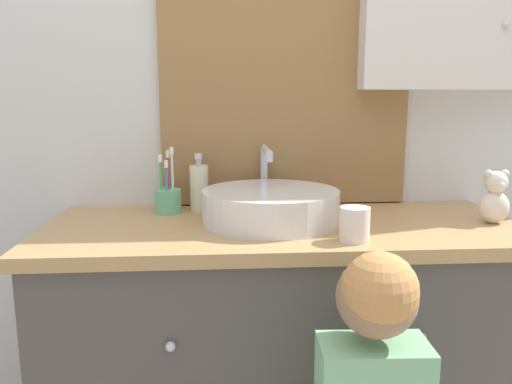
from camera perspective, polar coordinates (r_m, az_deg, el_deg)
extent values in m
cube|color=silver|center=(1.67, 2.13, 14.45)|extent=(3.20, 0.06, 2.50)
cube|color=olive|center=(1.65, 3.49, 19.60)|extent=(0.80, 0.02, 1.20)
cube|color=#B2C1CC|center=(1.64, 3.52, 19.63)|extent=(0.74, 0.01, 1.14)
sphere|color=silver|center=(1.76, 26.69, 16.72)|extent=(0.02, 0.02, 0.02)
cube|color=#4C4742|center=(1.56, 3.17, -18.51)|extent=(1.30, 0.51, 0.76)
cube|color=tan|center=(1.41, 3.33, -4.28)|extent=(1.34, 0.55, 0.03)
sphere|color=silver|center=(1.23, -9.75, -17.02)|extent=(0.02, 0.02, 0.02)
sphere|color=silver|center=(1.32, 18.41, -15.54)|extent=(0.02, 0.02, 0.02)
cylinder|color=silver|center=(1.40, 1.69, -1.63)|extent=(0.39, 0.39, 0.09)
cylinder|color=silver|center=(1.40, 1.70, 0.08)|extent=(0.32, 0.32, 0.01)
cylinder|color=silver|center=(1.61, 0.92, 1.70)|extent=(0.02, 0.02, 0.19)
cylinder|color=silver|center=(1.51, 1.22, 4.77)|extent=(0.02, 0.17, 0.02)
cylinder|color=silver|center=(1.43, 1.54, 3.94)|extent=(0.02, 0.02, 0.02)
sphere|color=white|center=(1.63, 4.63, -0.35)|extent=(0.05, 0.05, 0.05)
cylinder|color=#66B27F|center=(1.55, -10.02, -1.05)|extent=(0.08, 0.08, 0.07)
cylinder|color=white|center=(1.54, -9.52, 1.54)|extent=(0.01, 0.01, 0.19)
cube|color=white|center=(1.53, -9.61, 4.67)|extent=(0.01, 0.02, 0.02)
cylinder|color=#D6423D|center=(1.55, -9.96, 1.42)|extent=(0.01, 0.01, 0.18)
cube|color=white|center=(1.54, -10.05, 4.31)|extent=(0.01, 0.02, 0.02)
cylinder|color=#47B26B|center=(1.53, -10.81, 1.07)|extent=(0.01, 0.01, 0.17)
cube|color=white|center=(1.52, -10.90, 3.79)|extent=(0.01, 0.02, 0.02)
cylinder|color=#3884DB|center=(1.52, -10.15, 0.71)|extent=(0.01, 0.01, 0.15)
cube|color=white|center=(1.51, -10.23, 3.16)|extent=(0.01, 0.02, 0.02)
cylinder|color=beige|center=(1.57, -6.51, 0.47)|extent=(0.06, 0.06, 0.14)
cylinder|color=silver|center=(1.55, -6.57, 3.44)|extent=(0.02, 0.02, 0.02)
cube|color=silver|center=(1.54, -6.60, 4.09)|extent=(0.02, 0.03, 0.02)
sphere|color=#997051|center=(1.03, 13.64, -11.59)|extent=(0.16, 0.16, 0.16)
sphere|color=tan|center=(1.00, 13.97, -10.78)|extent=(0.15, 0.15, 0.15)
cylinder|color=#7FBC89|center=(1.27, 14.58, -14.88)|extent=(0.06, 0.25, 0.05)
cylinder|color=pink|center=(1.37, 13.20, -11.14)|extent=(0.01, 0.05, 0.12)
ellipsoid|color=beige|center=(1.55, 25.53, -1.57)|extent=(0.08, 0.07, 0.09)
sphere|color=beige|center=(1.54, 25.73, 1.02)|extent=(0.06, 0.06, 0.06)
sphere|color=beige|center=(1.52, 25.04, 1.89)|extent=(0.02, 0.02, 0.02)
sphere|color=beige|center=(1.54, 26.56, 1.88)|extent=(0.02, 0.02, 0.02)
sphere|color=silver|center=(1.51, 26.21, 0.68)|extent=(0.02, 0.02, 0.02)
cylinder|color=silver|center=(1.24, 11.20, -3.64)|extent=(0.07, 0.07, 0.09)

